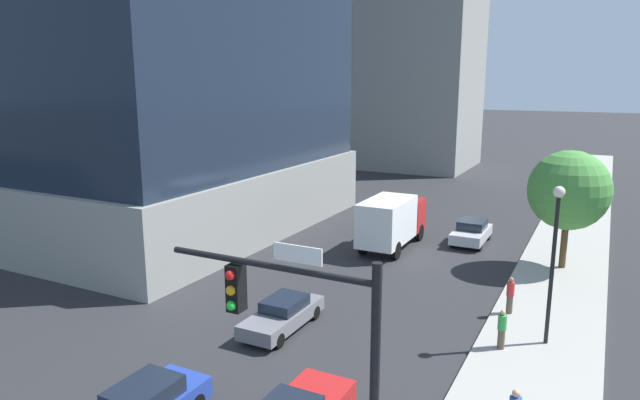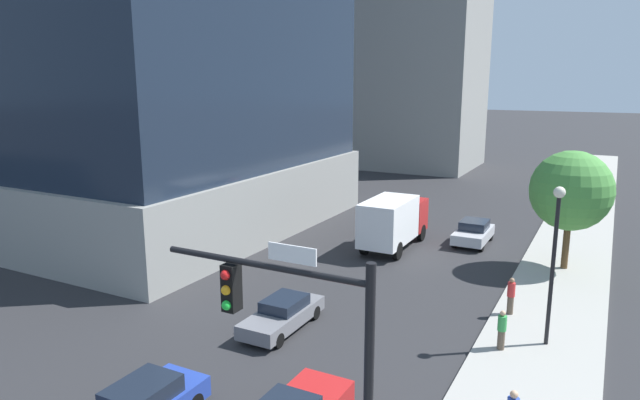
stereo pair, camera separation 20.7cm
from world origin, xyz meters
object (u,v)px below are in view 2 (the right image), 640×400
(street_tree, at_px, (571,191))
(pedestrian_green_shirt, at_px, (502,330))
(construction_building, at_px, (414,51))
(street_lamp, at_px, (555,244))
(car_gray, at_px, (283,314))
(box_truck, at_px, (393,220))
(pedestrian_red_shirt, at_px, (511,296))
(traffic_light_pole, at_px, (306,354))
(car_silver, at_px, (473,232))

(street_tree, distance_m, pedestrian_green_shirt, 12.20)
(construction_building, relative_size, pedestrian_green_shirt, 22.00)
(street_lamp, xyz_separation_m, car_gray, (-10.15, -3.40, -3.60))
(street_tree, distance_m, box_truck, 10.31)
(street_tree, height_order, pedestrian_green_shirt, street_tree)
(car_gray, bearing_deg, construction_building, 102.61)
(car_gray, bearing_deg, pedestrian_red_shirt, 34.60)
(construction_building, bearing_deg, traffic_light_pole, -73.22)
(construction_building, distance_m, street_lamp, 49.55)
(box_truck, bearing_deg, car_silver, 38.96)
(street_lamp, relative_size, car_silver, 1.55)
(box_truck, bearing_deg, car_gray, -90.00)
(box_truck, bearing_deg, pedestrian_red_shirt, -41.56)
(construction_building, height_order, street_tree, construction_building)
(construction_building, bearing_deg, pedestrian_green_shirt, -66.99)
(construction_building, relative_size, box_truck, 5.30)
(traffic_light_pole, relative_size, car_gray, 1.56)
(traffic_light_pole, distance_m, car_silver, 26.88)
(street_lamp, height_order, pedestrian_red_shirt, street_lamp)
(car_silver, bearing_deg, street_tree, -27.28)
(street_lamp, bearing_deg, pedestrian_red_shirt, 127.00)
(car_gray, xyz_separation_m, pedestrian_red_shirt, (8.37, 5.77, 0.35))
(car_silver, relative_size, pedestrian_green_shirt, 2.57)
(car_gray, xyz_separation_m, pedestrian_green_shirt, (8.64, 2.10, 0.30))
(construction_building, xyz_separation_m, car_gray, (10.60, -47.38, -13.09))
(car_silver, relative_size, box_truck, 0.62)
(street_lamp, relative_size, pedestrian_green_shirt, 3.99)
(car_gray, bearing_deg, street_tree, 54.01)
(traffic_light_pole, height_order, street_lamp, traffic_light_pole)
(car_silver, xyz_separation_m, box_truck, (-4.25, -3.44, 1.09))
(traffic_light_pole, xyz_separation_m, pedestrian_green_shirt, (1.98, 11.92, -3.98))
(construction_building, distance_m, pedestrian_red_shirt, 47.47)
(car_gray, relative_size, pedestrian_green_shirt, 2.84)
(pedestrian_red_shirt, bearing_deg, traffic_light_pole, -96.26)
(construction_building, xyz_separation_m, car_silver, (14.85, -30.76, -12.99))
(traffic_light_pole, bearing_deg, car_gray, 124.14)
(car_gray, height_order, pedestrian_red_shirt, pedestrian_red_shirt)
(street_tree, xyz_separation_m, car_silver, (-5.69, 2.94, -3.78))
(street_lamp, xyz_separation_m, pedestrian_red_shirt, (-1.79, 2.37, -3.25))
(street_lamp, relative_size, pedestrian_red_shirt, 3.77)
(street_lamp, relative_size, car_gray, 1.41)
(traffic_light_pole, relative_size, pedestrian_green_shirt, 4.42)
(car_silver, distance_m, pedestrian_red_shirt, 11.61)
(pedestrian_red_shirt, height_order, pedestrian_green_shirt, pedestrian_red_shirt)
(traffic_light_pole, distance_m, pedestrian_green_shirt, 12.72)
(traffic_light_pole, height_order, car_gray, traffic_light_pole)
(box_truck, bearing_deg, traffic_light_pole, -73.86)
(construction_building, relative_size, street_tree, 5.33)
(construction_building, distance_m, pedestrian_green_shirt, 50.84)
(construction_building, bearing_deg, pedestrian_red_shirt, -65.50)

